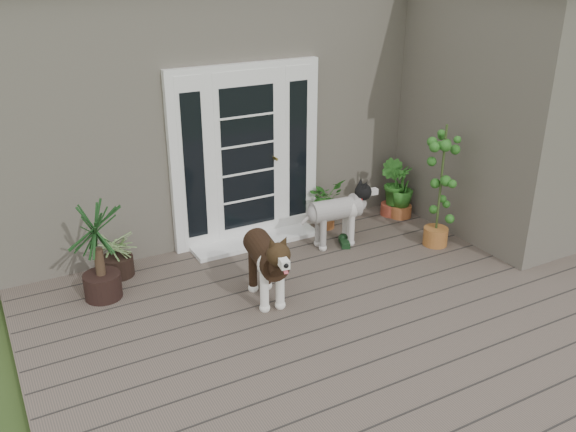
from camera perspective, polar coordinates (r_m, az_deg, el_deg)
deck at (r=6.22m, az=6.88°, el=-9.61°), size 6.20×4.60×0.12m
house_main at (r=9.20m, az=-8.30°, el=11.32°), size 7.40×4.00×3.10m
house_wing at (r=8.24m, az=19.77°, el=8.81°), size 1.60×2.40×3.10m
door_unit at (r=7.37m, az=-3.87°, el=5.68°), size 1.90×0.14×2.15m
door_step at (r=7.59m, az=-3.02°, el=-2.29°), size 1.60×0.40×0.05m
brindle_dog at (r=6.22m, az=-2.06°, el=-4.70°), size 0.53×0.97×0.76m
white_dog at (r=7.41m, az=4.42°, el=-0.29°), size 0.85×0.43×0.69m
spider_plant at (r=6.97m, az=-15.63°, el=-3.10°), size 0.74×0.74×0.61m
yucca at (r=6.48m, az=-17.19°, el=-3.18°), size 0.77×0.77×1.05m
herb_a at (r=7.91m, az=3.50°, el=0.85°), size 0.56×0.56×0.57m
herb_b at (r=8.41m, az=9.56°, el=1.88°), size 0.43×0.43×0.56m
herb_c at (r=8.37m, az=10.46°, el=1.75°), size 0.50×0.50×0.56m
sapling at (r=7.46m, az=13.97°, el=2.84°), size 0.53×0.53×1.56m
clog_left at (r=7.27m, az=-1.62°, el=-3.34°), size 0.20×0.31×0.09m
clog_right at (r=7.54m, az=5.25°, el=-2.37°), size 0.25×0.33×0.09m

